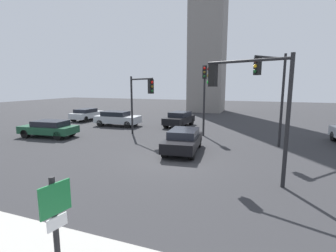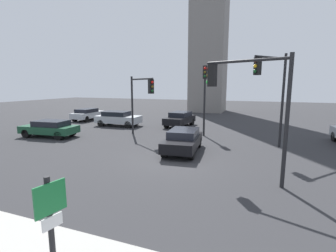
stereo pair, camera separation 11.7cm
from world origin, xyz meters
name	(u,v)px [view 1 (the left image)]	position (x,y,z in m)	size (l,w,h in m)	color
ground_plane	(173,159)	(0.00, 0.00, 0.00)	(106.28, 106.28, 0.00)	#2D2D30
direction_sign	(56,229)	(1.17, -9.36, 1.57)	(0.18, 0.57, 2.35)	black
traffic_light_0	(141,94)	(-4.19, 4.63, 3.36)	(2.89, 2.11, 4.70)	black
traffic_light_1	(271,83)	(4.91, 4.10, 4.14)	(1.88, 2.25, 5.94)	black
traffic_light_2	(247,92)	(3.81, -1.49, 3.74)	(3.47, 1.40, 5.18)	black
traffic_light_3	(204,88)	(0.22, 6.78, 3.80)	(0.35, 0.47, 5.48)	black
car_1	(117,118)	(-8.78, 8.48, 0.78)	(4.43, 2.16, 1.45)	#ADB2B7
car_2	(49,128)	(-10.89, 2.06, 0.71)	(4.46, 2.28, 1.30)	#19472D
car_3	(183,140)	(0.11, 1.62, 0.72)	(2.23, 4.28, 1.35)	black
car_4	(87,114)	(-14.19, 10.67, 0.73)	(1.92, 4.05, 1.35)	#ADB2B7
car_5	(179,119)	(-2.97, 10.42, 0.76)	(2.20, 4.16, 1.42)	black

